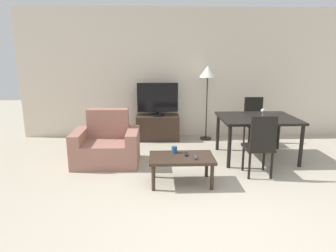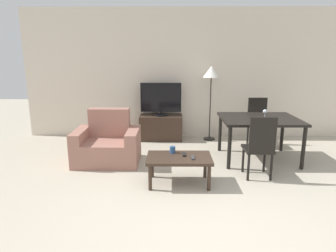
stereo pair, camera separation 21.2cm
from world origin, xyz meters
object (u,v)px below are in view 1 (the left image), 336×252
(tv, at_px, (158,99))
(wine_glass_left, at_px, (263,111))
(dining_table, at_px, (257,121))
(remote_secondary, at_px, (195,157))
(floor_lamp, at_px, (208,76))
(armchair, at_px, (107,146))
(dining_chair_far, at_px, (254,119))
(cup_white_near, at_px, (174,150))
(coffee_table, at_px, (182,160))
(remote_primary, at_px, (186,154))
(tv_stand, at_px, (158,127))
(dining_chair_near, at_px, (260,144))

(tv, height_order, wine_glass_left, tv)
(dining_table, height_order, remote_secondary, dining_table)
(remote_secondary, bearing_deg, floor_lamp, 77.24)
(tv, relative_size, wine_glass_left, 5.76)
(armchair, distance_m, wine_glass_left, 2.68)
(dining_table, height_order, dining_chair_far, dining_chair_far)
(tv, distance_m, wine_glass_left, 2.16)
(floor_lamp, height_order, cup_white_near, floor_lamp)
(coffee_table, relative_size, dining_table, 0.70)
(remote_primary, bearing_deg, floor_lamp, 73.64)
(tv_stand, relative_size, remote_secondary, 5.90)
(wine_glass_left, bearing_deg, armchair, -176.94)
(remote_primary, bearing_deg, remote_secondary, -49.27)
(floor_lamp, xyz_separation_m, cup_white_near, (-0.79, -2.07, -0.89))
(coffee_table, bearing_deg, armchair, 143.38)
(floor_lamp, bearing_deg, wine_glass_left, -58.44)
(dining_chair_far, distance_m, wine_glass_left, 0.91)
(coffee_table, distance_m, dining_table, 1.74)
(floor_lamp, bearing_deg, remote_primary, -106.36)
(wine_glass_left, bearing_deg, remote_primary, -145.87)
(tv, relative_size, remote_secondary, 5.60)
(wine_glass_left, bearing_deg, remote_secondary, -139.84)
(tv_stand, bearing_deg, dining_chair_far, -11.69)
(armchair, distance_m, tv, 1.71)
(coffee_table, distance_m, remote_secondary, 0.20)
(tv, xyz_separation_m, dining_table, (1.70, -1.23, -0.21))
(dining_chair_near, relative_size, remote_primary, 6.22)
(tv_stand, relative_size, remote_primary, 5.90)
(cup_white_near, bearing_deg, remote_primary, -30.10)
(floor_lamp, bearing_deg, armchair, -143.96)
(dining_table, relative_size, cup_white_near, 13.44)
(tv_stand, xyz_separation_m, coffee_table, (0.32, -2.24, 0.09))
(tv, bearing_deg, dining_table, -35.85)
(wine_glass_left, bearing_deg, coffee_table, -145.20)
(remote_primary, height_order, cup_white_near, cup_white_near)
(tv_stand, distance_m, remote_primary, 2.21)
(remote_primary, distance_m, remote_secondary, 0.18)
(armchair, xyz_separation_m, coffee_table, (1.17, -0.87, 0.05))
(floor_lamp, height_order, remote_secondary, floor_lamp)
(coffee_table, bearing_deg, wine_glass_left, 34.80)
(coffee_table, xyz_separation_m, dining_chair_near, (1.15, 0.19, 0.17))
(dining_chair_near, relative_size, cup_white_near, 9.87)
(tv_stand, relative_size, wine_glass_left, 6.06)
(dining_table, bearing_deg, floor_lamp, 118.93)
(tv, xyz_separation_m, dining_chair_near, (1.47, -2.06, -0.35))
(dining_chair_far, xyz_separation_m, cup_white_near, (-1.69, -1.68, -0.07))
(dining_chair_far, distance_m, remote_primary, 2.35)
(dining_chair_near, relative_size, floor_lamp, 0.61)
(remote_secondary, bearing_deg, cup_white_near, 140.54)
(dining_table, bearing_deg, coffee_table, -143.53)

